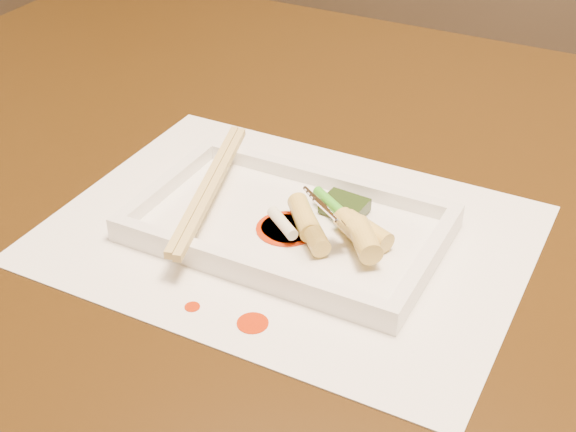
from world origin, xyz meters
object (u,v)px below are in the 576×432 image
at_px(plate_base, 288,229).
at_px(chopstick_a, 206,185).
at_px(placemat, 288,234).
at_px(table, 407,309).
at_px(fork, 377,160).

height_order(plate_base, chopstick_a, chopstick_a).
height_order(placemat, chopstick_a, chopstick_a).
relative_size(table, plate_base, 5.38).
relative_size(plate_base, fork, 1.86).
height_order(placemat, fork, fork).
relative_size(table, fork, 10.00).
bearing_deg(placemat, table, 37.53).
relative_size(table, chopstick_a, 6.60).
distance_m(table, plate_base, 0.16).
bearing_deg(plate_base, placemat, 90.00).
height_order(table, chopstick_a, chopstick_a).
relative_size(plate_base, chopstick_a, 1.22).
height_order(placemat, plate_base, plate_base).
bearing_deg(fork, plate_base, -165.58).
relative_size(chopstick_a, fork, 1.52).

